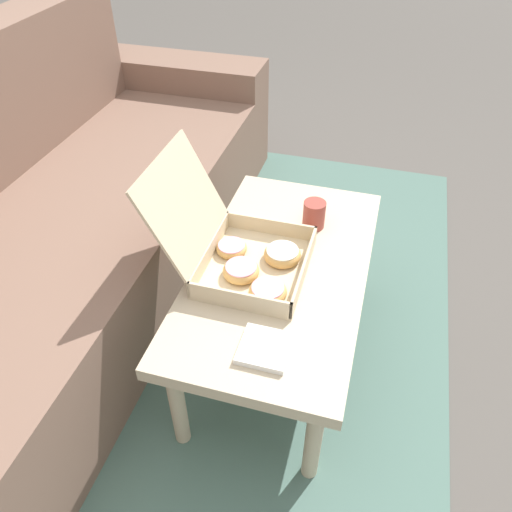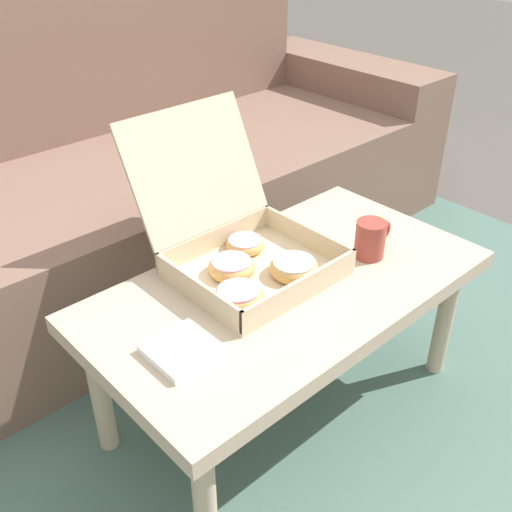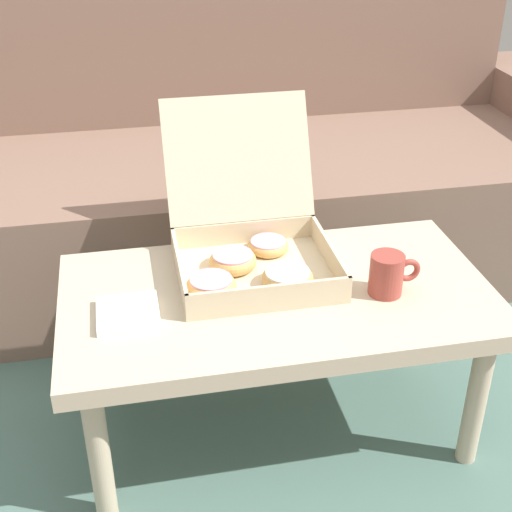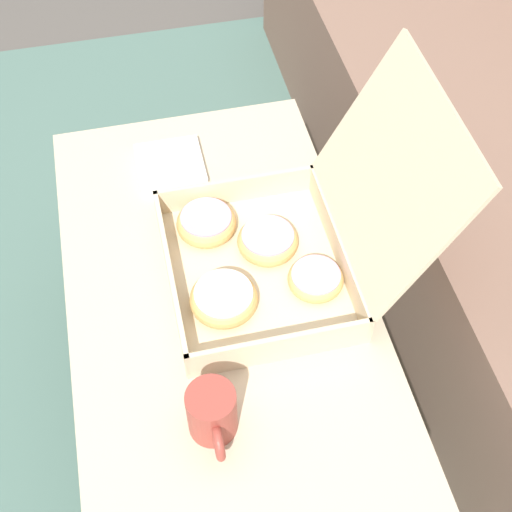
% 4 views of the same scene
% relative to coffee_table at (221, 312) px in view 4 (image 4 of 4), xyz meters
% --- Properties ---
extents(ground_plane, '(12.00, 12.00, 0.00)m').
position_rel_coffee_table_xyz_m(ground_plane, '(0.00, 0.02, -0.34)').
color(ground_plane, '#514C47').
extents(area_rug, '(2.60, 1.76, 0.01)m').
position_rel_coffee_table_xyz_m(area_rug, '(0.00, 0.32, -0.33)').
color(area_rug, '#4C6B60').
rests_on(area_rug, ground_plane).
extents(coffee_table, '(0.91, 0.49, 0.38)m').
position_rel_coffee_table_xyz_m(coffee_table, '(0.00, 0.00, 0.00)').
color(coffee_table, '#C6B293').
rests_on(coffee_table, ground_plane).
extents(pastry_box, '(0.34, 0.42, 0.32)m').
position_rel_coffee_table_xyz_m(pastry_box, '(-0.04, 0.10, 0.10)').
color(pastry_box, beige).
rests_on(pastry_box, coffee_table).
extents(coffee_mug, '(0.11, 0.07, 0.09)m').
position_rel_coffee_table_xyz_m(coffee_mug, '(0.22, -0.05, 0.09)').
color(coffee_mug, '#993D33').
rests_on(coffee_mug, coffee_table).
extents(napkin_stack, '(0.12, 0.12, 0.02)m').
position_rel_coffee_table_xyz_m(napkin_stack, '(-0.31, -0.03, 0.05)').
color(napkin_stack, white).
rests_on(napkin_stack, coffee_table).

